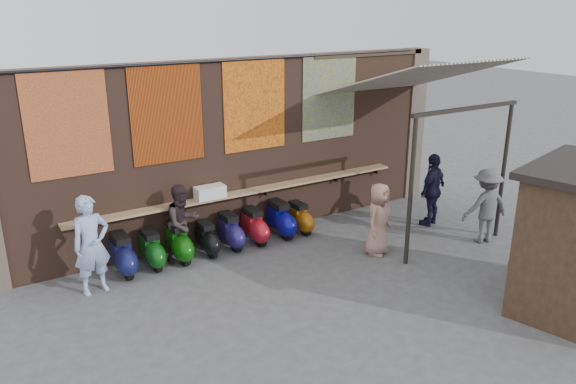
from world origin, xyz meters
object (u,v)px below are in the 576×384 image
object	(u,v)px
scooter_stool_3	(207,239)
scooter_stool_4	(230,232)
scooter_stool_7	(300,218)
shopper_grey	(486,206)
diner_right	(183,223)
diner_left	(92,245)
scooter_stool_2	(179,243)
shopper_navy	(433,190)
shelf_box	(210,192)
scooter_stool_6	(280,219)
scooter_stool_0	(123,255)
scooter_stool_5	(254,226)
scooter_stool_1	(152,250)
shopper_tan	(378,219)

from	to	relation	value
scooter_stool_3	scooter_stool_4	bearing A→B (deg)	3.16
scooter_stool_7	shopper_grey	world-z (taller)	shopper_grey
diner_right	diner_left	bearing A→B (deg)	177.45
scooter_stool_2	shopper_navy	size ratio (longest dim) A/B	0.48
scooter_stool_4	shopper_grey	xyz separation A→B (m)	(4.98, -2.67, 0.47)
shopper_navy	diner_right	bearing A→B (deg)	-29.81
diner_left	shopper_navy	world-z (taller)	diner_left
scooter_stool_7	diner_right	size ratio (longest dim) A/B	0.46
shelf_box	scooter_stool_3	distance (m)	1.00
scooter_stool_3	scooter_stool_6	world-z (taller)	scooter_stool_6
diner_left	scooter_stool_7	bearing A→B (deg)	-3.95
scooter_stool_0	scooter_stool_2	size ratio (longest dim) A/B	1.01
scooter_stool_2	scooter_stool_4	distance (m)	1.20
diner_left	diner_right	size ratio (longest dim) A/B	1.15
diner_left	scooter_stool_5	bearing A→B (deg)	-1.86
scooter_stool_5	diner_right	size ratio (longest dim) A/B	0.50
scooter_stool_1	scooter_stool_3	size ratio (longest dim) A/B	1.09
scooter_stool_4	diner_right	xyz separation A→B (m)	(-1.08, -0.01, 0.43)
scooter_stool_0	scooter_stool_6	bearing A→B (deg)	0.29
shopper_navy	shopper_grey	size ratio (longest dim) A/B	1.04
scooter_stool_3	scooter_stool_0	bearing A→B (deg)	-179.79
shelf_box	scooter_stool_5	xyz separation A→B (m)	(0.89, -0.31, -0.87)
scooter_stool_3	diner_left	distance (m)	2.54
diner_right	shopper_tan	world-z (taller)	diner_right
scooter_stool_2	shopper_tan	world-z (taller)	shopper_tan
scooter_stool_5	shopper_tan	size ratio (longest dim) A/B	0.52
scooter_stool_6	diner_left	size ratio (longest dim) A/B	0.46
scooter_stool_5	scooter_stool_7	distance (m)	1.19
scooter_stool_7	shopper_tan	xyz separation A→B (m)	(0.77, -1.85, 0.43)
scooter_stool_7	shopper_grey	bearing A→B (deg)	-39.05
shelf_box	scooter_stool_1	distance (m)	1.73
shopper_navy	diner_left	bearing A→B (deg)	-23.61
scooter_stool_6	scooter_stool_7	size ratio (longest dim) A/B	1.15
shelf_box	scooter_stool_2	bearing A→B (deg)	-160.28
shopper_grey	shopper_tan	distance (m)	2.56
scooter_stool_3	diner_right	bearing A→B (deg)	178.15
shopper_navy	scooter_stool_5	bearing A→B (deg)	-34.39
scooter_stool_2	scooter_stool_5	bearing A→B (deg)	0.19
scooter_stool_4	scooter_stool_5	distance (m)	0.58
scooter_stool_6	shopper_tan	world-z (taller)	shopper_tan
scooter_stool_6	shopper_grey	xyz separation A→B (m)	(3.72, -2.65, 0.44)
diner_left	shopper_grey	bearing A→B (deg)	-24.15
scooter_stool_3	shopper_tan	distance (m)	3.66
scooter_stool_5	scooter_stool_7	size ratio (longest dim) A/B	1.09
diner_left	shopper_navy	distance (m)	7.78
shelf_box	shopper_grey	xyz separation A→B (m)	(5.29, -2.96, -0.41)
scooter_stool_0	scooter_stool_4	size ratio (longest dim) A/B	1.07
shopper_navy	shelf_box	bearing A→B (deg)	-34.79
shelf_box	scooter_stool_1	xyz separation A→B (m)	(-1.46, -0.31, -0.88)
scooter_stool_0	scooter_stool_5	distance (m)	2.94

